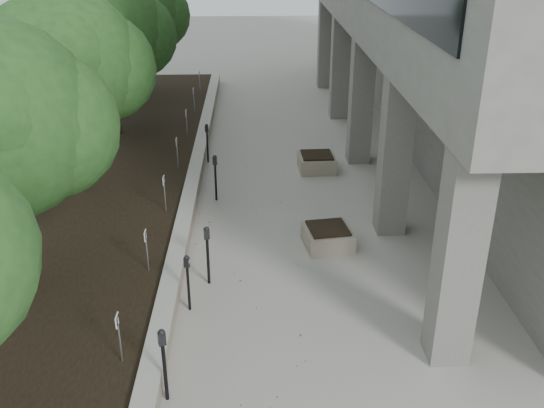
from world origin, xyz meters
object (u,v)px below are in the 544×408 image
object	(u,v)px
parking_meter_1	(164,365)
parking_meter_3	(208,255)
crabapple_tree_2	(2,162)
planter_back	(317,162)
parking_meter_2	(188,283)
parking_meter_4	(216,178)
crabapple_tree_4	(111,55)
parking_meter_5	(207,143)
crabapple_tree_3	(72,94)
planter_front	(328,237)
crabapple_tree_5	(136,31)

from	to	relation	value
parking_meter_1	parking_meter_3	size ratio (longest dim) A/B	1.01
crabapple_tree_2	planter_back	distance (m)	10.29
crabapple_tree_2	parking_meter_2	size ratio (longest dim) A/B	4.27
parking_meter_4	planter_back	size ratio (longest dim) A/B	1.20
crabapple_tree_2	crabapple_tree_4	bearing A→B (deg)	90.00
parking_meter_1	parking_meter_5	distance (m)	11.00
crabapple_tree_3	crabapple_tree_4	distance (m)	5.00
parking_meter_2	planter_back	world-z (taller)	parking_meter_2
crabapple_tree_2	crabapple_tree_3	size ratio (longest dim) A/B	1.00
parking_meter_1	crabapple_tree_2	bearing A→B (deg)	117.85
planter_front	planter_back	world-z (taller)	planter_back
crabapple_tree_3	planter_front	xyz separation A→B (m)	(6.53, -2.82, -2.86)
parking_meter_5	planter_back	bearing A→B (deg)	-11.91
crabapple_tree_5	parking_meter_4	size ratio (longest dim) A/B	3.98
crabapple_tree_4	planter_front	bearing A→B (deg)	-50.14
crabapple_tree_2	parking_meter_2	xyz separation A→B (m)	(3.39, -0.41, -2.48)
crabapple_tree_4	parking_meter_2	distance (m)	11.23
crabapple_tree_2	parking_meter_4	bearing A→B (deg)	53.64
parking_meter_2	planter_front	world-z (taller)	parking_meter_2
planter_back	crabapple_tree_5	bearing A→B (deg)	130.97
parking_meter_5	planter_back	distance (m)	3.62
crabapple_tree_3	parking_meter_4	world-z (taller)	crabapple_tree_3
crabapple_tree_4	parking_meter_5	bearing A→B (deg)	-31.50
crabapple_tree_4	parking_meter_5	xyz separation A→B (m)	(3.25, -1.99, -2.46)
parking_meter_5	crabapple_tree_3	bearing A→B (deg)	-136.41
crabapple_tree_3	crabapple_tree_5	bearing A→B (deg)	90.00
parking_meter_2	planter_front	distance (m)	4.09
crabapple_tree_4	parking_meter_2	xyz separation A→B (m)	(3.39, -10.41, -2.48)
crabapple_tree_3	planter_back	xyz separation A→B (m)	(6.76, 2.22, -2.85)
crabapple_tree_2	parking_meter_4	size ratio (longest dim) A/B	3.98
planter_front	crabapple_tree_5	bearing A→B (deg)	116.99
crabapple_tree_2	parking_meter_3	xyz separation A→B (m)	(3.73, 0.58, -2.42)
crabapple_tree_5	parking_meter_2	distance (m)	15.98
crabapple_tree_5	parking_meter_3	distance (m)	15.09
crabapple_tree_3	crabapple_tree_4	bearing A→B (deg)	90.00
parking_meter_3	planter_back	xyz separation A→B (m)	(3.03, 6.64, -0.43)
parking_meter_3	parking_meter_5	distance (m)	7.44
parking_meter_4	crabapple_tree_3	bearing A→B (deg)	-171.93
crabapple_tree_2	crabapple_tree_5	size ratio (longest dim) A/B	1.00
parking_meter_2	parking_meter_3	xyz separation A→B (m)	(0.33, 0.99, 0.06)
crabapple_tree_4	crabapple_tree_2	bearing A→B (deg)	-90.00
parking_meter_2	parking_meter_5	size ratio (longest dim) A/B	0.97
parking_meter_3	parking_meter_4	world-z (taller)	parking_meter_3
crabapple_tree_3	crabapple_tree_2	bearing A→B (deg)	-90.00
crabapple_tree_2	parking_meter_5	world-z (taller)	crabapple_tree_2
crabapple_tree_5	crabapple_tree_2	bearing A→B (deg)	-90.00
parking_meter_3	parking_meter_2	bearing A→B (deg)	-123.38
planter_front	planter_back	distance (m)	5.04
crabapple_tree_4	planter_front	size ratio (longest dim) A/B	4.93
crabapple_tree_3	parking_meter_2	bearing A→B (deg)	-57.91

